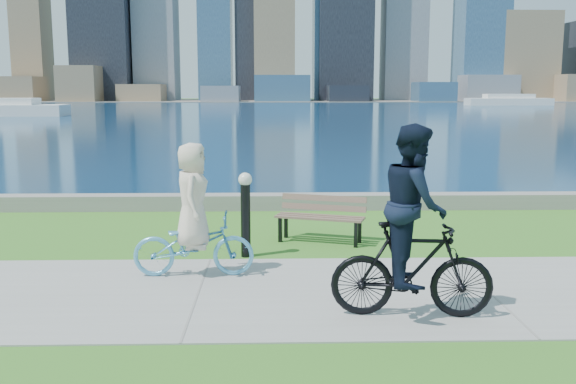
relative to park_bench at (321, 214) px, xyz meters
name	(u,v)px	position (x,y,z in m)	size (l,w,h in m)	color
ground	(488,292)	(2.08, -3.03, -0.51)	(320.00, 320.00, 0.00)	#2D681B
concrete_path	(488,291)	(2.08, -3.03, -0.50)	(80.00, 3.50, 0.02)	gray
seawall	(400,201)	(2.08, 3.17, -0.33)	(90.00, 0.50, 0.35)	slate
bay_water	(295,110)	(2.08, 68.97, -0.50)	(320.00, 131.00, 0.01)	#0C2C4E
far_shore	(285,100)	(2.08, 126.97, -0.45)	(320.00, 30.00, 0.12)	slate
ferry_far	(508,101)	(36.66, 90.05, 0.23)	(13.15, 3.76, 1.79)	silver
park_bench	(321,214)	(0.00, 0.00, 0.00)	(1.70, 1.04, 0.83)	black
bollard_lamp	(246,209)	(-1.34, -1.04, 0.30)	(0.23, 0.23, 1.42)	black
cyclist_woman	(193,227)	(-2.07, -2.18, 0.25)	(0.66, 1.80, 1.99)	#59ACD9
cyclist_man	(413,238)	(0.80, -3.99, 0.50)	(0.81, 2.01, 2.36)	black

